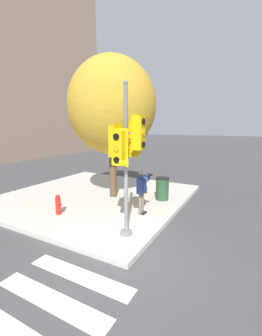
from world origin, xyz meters
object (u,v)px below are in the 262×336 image
object	(u,v)px
street_tree	(112,106)
fire_hydrant	(58,205)
trash_bin	(162,189)
traffic_signal_pole	(127,147)
person_photographer	(142,188)

from	to	relation	value
street_tree	fire_hydrant	size ratio (longest dim) A/B	8.24
street_tree	fire_hydrant	world-z (taller)	street_tree
trash_bin	fire_hydrant	bearing A→B (deg)	140.89
traffic_signal_pole	person_photographer	bearing A→B (deg)	11.04
person_photographer	trash_bin	world-z (taller)	person_photographer
street_tree	person_photographer	bearing A→B (deg)	-121.07
person_photographer	trash_bin	distance (m)	1.93
street_tree	fire_hydrant	distance (m)	4.65
traffic_signal_pole	person_photographer	size ratio (longest dim) A/B	2.72
person_photographer	fire_hydrant	xyz separation A→B (m)	(-1.54, 2.67, -0.60)
traffic_signal_pole	trash_bin	bearing A→B (deg)	3.75
street_tree	fire_hydrant	xyz separation A→B (m)	(-2.78, 0.61, -3.68)
traffic_signal_pole	fire_hydrant	world-z (taller)	traffic_signal_pole
traffic_signal_pole	person_photographer	xyz separation A→B (m)	(1.74, 0.34, -1.66)
traffic_signal_pole	trash_bin	distance (m)	4.19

